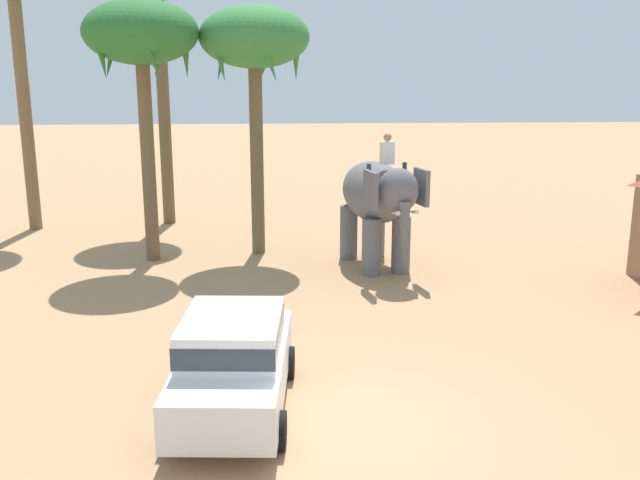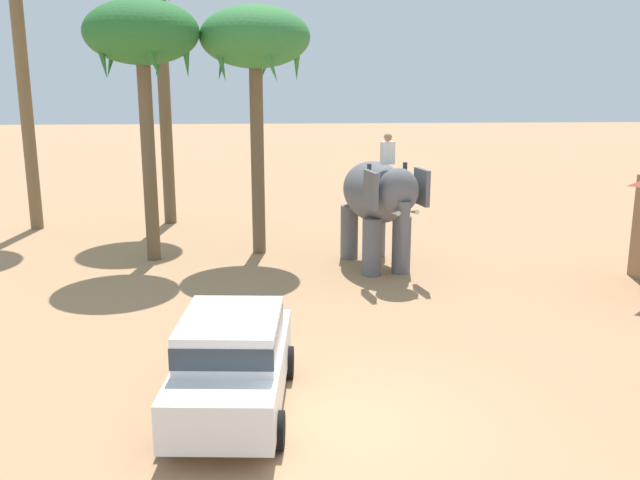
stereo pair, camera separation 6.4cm
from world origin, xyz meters
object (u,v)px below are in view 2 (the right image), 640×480
elephant_with_mahout (378,199)px  palm_tree_far_back (255,43)px  palm_tree_near_hut (142,39)px  car_sedan_foreground (232,359)px

elephant_with_mahout → palm_tree_far_back: size_ratio=0.55×
palm_tree_near_hut → palm_tree_far_back: bearing=11.9°
palm_tree_near_hut → car_sedan_foreground: bearing=-73.1°
elephant_with_mahout → palm_tree_far_back: palm_tree_far_back is taller
car_sedan_foreground → elephant_with_mahout: elephant_with_mahout is taller
car_sedan_foreground → palm_tree_near_hut: 11.58m
car_sedan_foreground → palm_tree_far_back: size_ratio=0.57×
palm_tree_near_hut → palm_tree_far_back: palm_tree_near_hut is taller
car_sedan_foreground → palm_tree_far_back: bearing=89.2°
palm_tree_far_back → elephant_with_mahout: bearing=-28.7°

